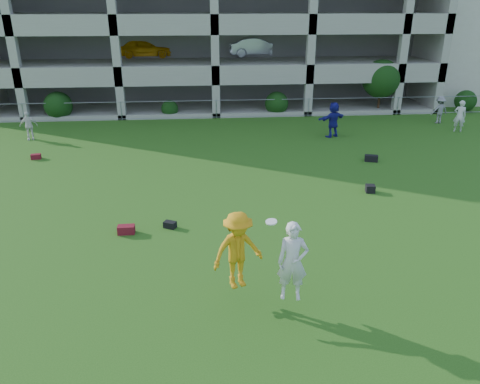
{
  "coord_description": "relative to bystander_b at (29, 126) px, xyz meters",
  "views": [
    {
      "loc": [
        -1.02,
        -10.74,
        7.08
      ],
      "look_at": [
        0.15,
        3.0,
        1.4
      ],
      "focal_mm": 35.0,
      "sensor_mm": 36.0,
      "label": 1
    }
  ],
  "objects": [
    {
      "name": "bag_red_a",
      "position": [
        6.77,
        -11.76,
        -0.63
      ],
      "size": [
        0.56,
        0.31,
        0.28
      ],
      "primitive_type": "cube",
      "rotation": [
        0.0,
        0.0,
        0.02
      ],
      "color": "#5D1013",
      "rests_on": "ground"
    },
    {
      "name": "crate_d",
      "position": [
        15.93,
        -8.98,
        -0.62
      ],
      "size": [
        0.4,
        0.4,
        0.3
      ],
      "primitive_type": "cube",
      "rotation": [
        0.0,
        0.0,
        -0.16
      ],
      "color": "black",
      "rests_on": "ground"
    },
    {
      "name": "shrub_row",
      "position": [
        14.93,
        4.79,
        0.74
      ],
      "size": [
        34.38,
        2.52,
        3.5
      ],
      "color": "#163D11",
      "rests_on": "ground"
    },
    {
      "name": "frisbee_contest",
      "position": [
        10.42,
        -15.95,
        0.7
      ],
      "size": [
        2.36,
        1.4,
        2.03
      ],
      "color": "orange",
      "rests_on": "ground"
    },
    {
      "name": "parking_garage",
      "position": [
        10.33,
        12.79,
        5.25
      ],
      "size": [
        30.0,
        14.0,
        12.0
      ],
      "color": "#9E998C",
      "rests_on": "ground"
    },
    {
      "name": "bag_red_f",
      "position": [
        1.37,
        -3.52,
        -0.65
      ],
      "size": [
        0.49,
        0.36,
        0.24
      ],
      "primitive_type": "cube",
      "rotation": [
        0.0,
        0.0,
        0.19
      ],
      "color": "#5A0F17",
      "rests_on": "ground"
    },
    {
      "name": "bystander_d",
      "position": [
        16.6,
        -0.85,
        0.2
      ],
      "size": [
        1.86,
        1.34,
        1.94
      ],
      "primitive_type": "imported",
      "rotation": [
        0.0,
        0.0,
        3.62
      ],
      "color": "navy",
      "rests_on": "ground"
    },
    {
      "name": "bag_black_b",
      "position": [
        8.17,
        -11.46,
        -0.66
      ],
      "size": [
        0.47,
        0.4,
        0.22
      ],
      "primitive_type": "cube",
      "rotation": [
        0.0,
        0.0,
        -0.45
      ],
      "color": "black",
      "rests_on": "ground"
    },
    {
      "name": "ground",
      "position": [
        10.33,
        -14.91,
        -0.77
      ],
      "size": [
        100.0,
        100.0,
        0.0
      ],
      "primitive_type": "plane",
      "color": "#235114",
      "rests_on": "ground"
    },
    {
      "name": "bystander_e",
      "position": [
        24.15,
        -0.37,
        0.14
      ],
      "size": [
        0.78,
        0.65,
        1.81
      ],
      "primitive_type": "imported",
      "rotation": [
        0.0,
        0.0,
        2.75
      ],
      "color": "silver",
      "rests_on": "ground"
    },
    {
      "name": "fence",
      "position": [
        10.33,
        4.09,
        -0.16
      ],
      "size": [
        36.06,
        0.06,
        1.2
      ],
      "color": "gray",
      "rests_on": "ground"
    },
    {
      "name": "bystander_f",
      "position": [
        23.97,
        1.66,
        0.04
      ],
      "size": [
        1.12,
        0.73,
        1.62
      ],
      "primitive_type": "imported",
      "rotation": [
        0.0,
        0.0,
        3.27
      ],
      "color": "gray",
      "rests_on": "ground"
    },
    {
      "name": "bystander_b",
      "position": [
        0.0,
        0.0,
        0.0
      ],
      "size": [
        0.96,
        0.56,
        1.54
      ],
      "primitive_type": "imported",
      "rotation": [
        0.0,
        0.0,
        0.21
      ],
      "color": "silver",
      "rests_on": "ground"
    },
    {
      "name": "bag_black_e",
      "position": [
        17.29,
        -5.24,
        -0.62
      ],
      "size": [
        0.66,
        0.46,
        0.3
      ],
      "primitive_type": "cube",
      "rotation": [
        0.0,
        0.0,
        -0.29
      ],
      "color": "black",
      "rests_on": "ground"
    }
  ]
}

